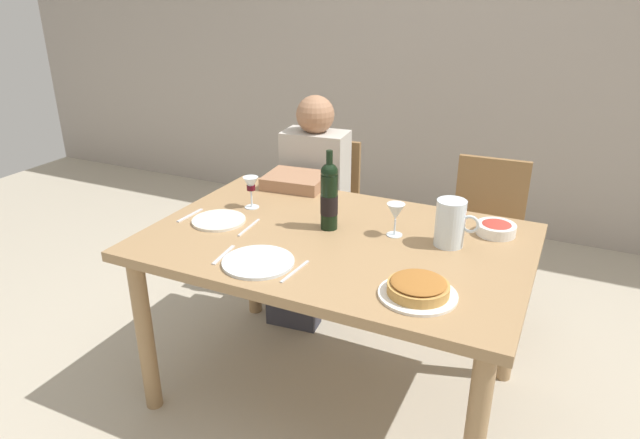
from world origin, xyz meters
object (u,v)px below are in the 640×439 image
at_px(water_pitcher, 450,226).
at_px(chair_left, 324,207).
at_px(salad_bowl, 496,228).
at_px(dinner_plate_right_setting, 258,262).
at_px(wine_glass_left_diner, 396,213).
at_px(dining_table, 336,258).
at_px(wine_glass_right_diner, 251,186).
at_px(dinner_plate_left_setting, 219,220).
at_px(wine_bottle, 329,196).
at_px(baked_tart, 418,288).
at_px(diner_left, 308,202).
at_px(chair_right, 484,233).

height_order(water_pitcher, chair_left, water_pitcher).
distance_m(salad_bowl, dinner_plate_right_setting, 0.97).
bearing_deg(salad_bowl, wine_glass_left_diner, -153.07).
bearing_deg(water_pitcher, dining_table, -163.67).
bearing_deg(wine_glass_right_diner, dining_table, -15.30).
bearing_deg(dinner_plate_left_setting, wine_bottle, 17.33).
bearing_deg(chair_left, wine_bottle, 111.09).
bearing_deg(wine_bottle, dining_table, -47.44).
distance_m(salad_bowl, dinner_plate_left_setting, 1.14).
bearing_deg(dining_table, water_pitcher, 16.33).
relative_size(water_pitcher, dinner_plate_left_setting, 0.81).
bearing_deg(baked_tart, diner_left, 132.92).
xyz_separation_m(wine_glass_right_diner, chair_left, (0.02, 0.73, -0.37)).
height_order(water_pitcher, chair_right, water_pitcher).
bearing_deg(water_pitcher, dinner_plate_right_setting, -142.49).
bearing_deg(dinner_plate_right_setting, wine_bottle, 75.76).
bearing_deg(dining_table, wine_glass_left_diner, 30.31).
height_order(wine_bottle, wine_glass_left_diner, wine_bottle).
bearing_deg(baked_tart, water_pitcher, 90.12).
xyz_separation_m(wine_bottle, wine_glass_right_diner, (-0.41, 0.06, -0.04)).
bearing_deg(dinner_plate_right_setting, water_pitcher, 37.51).
bearing_deg(wine_glass_left_diner, chair_right, 72.52).
bearing_deg(chair_right, wine_bottle, 55.56).
bearing_deg(dining_table, wine_bottle, 132.56).
xyz_separation_m(wine_bottle, baked_tart, (0.48, -0.37, -0.11)).
distance_m(wine_bottle, chair_left, 0.97).
xyz_separation_m(dinner_plate_right_setting, chair_right, (0.61, 1.22, -0.27)).
distance_m(salad_bowl, chair_left, 1.20).
relative_size(baked_tart, salad_bowl, 1.65).
height_order(wine_bottle, salad_bowl, wine_bottle).
xyz_separation_m(water_pitcher, salad_bowl, (0.15, 0.18, -0.05)).
bearing_deg(baked_tart, salad_bowl, 76.29).
bearing_deg(baked_tart, dinner_plate_left_setting, 166.23).
distance_m(dining_table, water_pitcher, 0.47).
distance_m(salad_bowl, chair_right, 0.67).
distance_m(wine_bottle, diner_left, 0.73).
relative_size(chair_left, diner_left, 0.75).
bearing_deg(wine_glass_right_diner, dinner_plate_left_setting, -101.68).
bearing_deg(chair_right, chair_left, -0.56).
distance_m(wine_bottle, wine_glass_right_diner, 0.41).
bearing_deg(baked_tart, wine_glass_left_diner, 117.59).
relative_size(wine_glass_left_diner, dinner_plate_right_setting, 0.52).
xyz_separation_m(dining_table, dinner_plate_left_setting, (-0.51, -0.07, 0.10)).
xyz_separation_m(water_pitcher, dinner_plate_left_setting, (-0.93, -0.19, -0.08)).
relative_size(dining_table, chair_left, 1.72).
xyz_separation_m(dining_table, water_pitcher, (0.42, 0.12, 0.17)).
height_order(wine_glass_left_diner, chair_left, wine_glass_left_diner).
relative_size(baked_tart, chair_right, 0.30).
relative_size(dinner_plate_right_setting, chair_right, 0.30).
height_order(wine_bottle, chair_left, wine_bottle).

